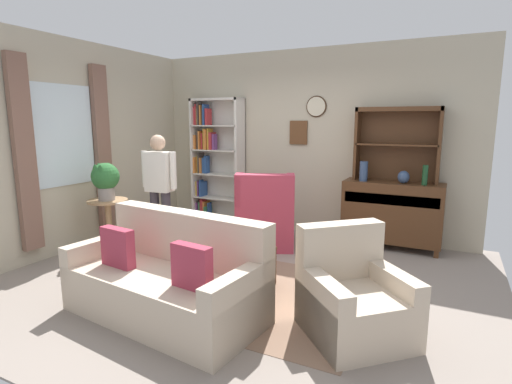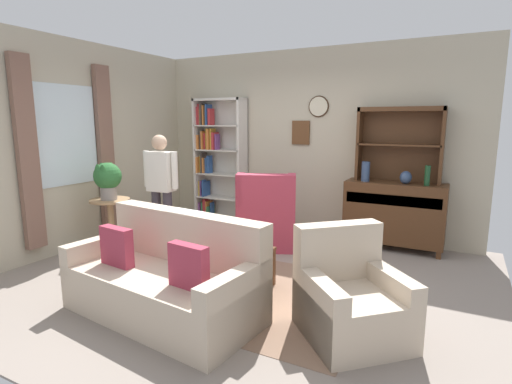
% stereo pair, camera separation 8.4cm
% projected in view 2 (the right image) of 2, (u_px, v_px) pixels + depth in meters
% --- Properties ---
extents(ground_plane, '(5.40, 4.60, 0.02)m').
position_uv_depth(ground_plane, '(240.00, 277.00, 4.48)').
color(ground_plane, gray).
extents(wall_back, '(5.00, 0.09, 2.80)m').
position_uv_depth(wall_back, '(308.00, 143.00, 6.09)').
color(wall_back, '#BCB299').
rests_on(wall_back, ground_plane).
extents(wall_left, '(0.16, 4.20, 2.80)m').
position_uv_depth(wall_left, '(77.00, 146.00, 5.36)').
color(wall_left, '#BCB299').
rests_on(wall_left, ground_plane).
extents(area_rug, '(2.55, 1.89, 0.01)m').
position_uv_depth(area_rug, '(242.00, 289.00, 4.13)').
color(area_rug, '#846651').
rests_on(area_rug, ground_plane).
extents(bookshelf, '(0.90, 0.30, 2.10)m').
position_uv_depth(bookshelf, '(217.00, 161.00, 6.70)').
color(bookshelf, silver).
rests_on(bookshelf, ground_plane).
extents(sideboard, '(1.30, 0.45, 0.92)m').
position_uv_depth(sideboard, '(394.00, 212.00, 5.39)').
color(sideboard, '#4C2D19').
rests_on(sideboard, ground_plane).
extents(sideboard_hutch, '(1.10, 0.26, 1.00)m').
position_uv_depth(sideboard_hutch, '(400.00, 134.00, 5.30)').
color(sideboard_hutch, '#4C2D19').
rests_on(sideboard_hutch, sideboard).
extents(vase_tall, '(0.11, 0.11, 0.27)m').
position_uv_depth(vase_tall, '(366.00, 171.00, 5.41)').
color(vase_tall, '#33476B').
rests_on(vase_tall, sideboard).
extents(vase_round, '(0.15, 0.15, 0.17)m').
position_uv_depth(vase_round, '(406.00, 177.00, 5.19)').
color(vase_round, '#33476B').
rests_on(vase_round, sideboard).
extents(bottle_wine, '(0.07, 0.07, 0.26)m').
position_uv_depth(bottle_wine, '(427.00, 176.00, 5.04)').
color(bottle_wine, '#194223').
rests_on(bottle_wine, sideboard).
extents(couch_floral, '(1.88, 1.05, 0.90)m').
position_uv_depth(couch_floral, '(166.00, 281.00, 3.58)').
color(couch_floral, beige).
rests_on(couch_floral, ground_plane).
extents(armchair_floral, '(1.08, 1.08, 0.88)m').
position_uv_depth(armchair_floral, '(351.00, 302.00, 3.22)').
color(armchair_floral, beige).
rests_on(armchair_floral, ground_plane).
extents(wingback_chair, '(1.03, 1.04, 1.05)m').
position_uv_depth(wingback_chair, '(266.00, 220.00, 5.48)').
color(wingback_chair, '#A33347').
rests_on(wingback_chair, ground_plane).
extents(plant_stand, '(0.52, 0.52, 0.70)m').
position_uv_depth(plant_stand, '(111.00, 219.00, 5.34)').
color(plant_stand, '#A87F56').
rests_on(plant_stand, ground_plane).
extents(potted_plant_large, '(0.36, 0.36, 0.49)m').
position_uv_depth(potted_plant_large, '(107.00, 178.00, 5.22)').
color(potted_plant_large, gray).
rests_on(potted_plant_large, plant_stand).
extents(potted_plant_small, '(0.25, 0.25, 0.35)m').
position_uv_depth(potted_plant_small, '(143.00, 233.00, 5.49)').
color(potted_plant_small, beige).
rests_on(potted_plant_small, ground_plane).
extents(person_reading, '(0.53, 0.23, 1.56)m').
position_uv_depth(person_reading, '(161.00, 184.00, 5.24)').
color(person_reading, '#38333D').
rests_on(person_reading, ground_plane).
extents(coffee_table, '(0.80, 0.50, 0.42)m').
position_uv_depth(coffee_table, '(232.00, 254.00, 4.18)').
color(coffee_table, '#4C2D19').
rests_on(coffee_table, ground_plane).
extents(book_stack, '(0.17, 0.17, 0.08)m').
position_uv_depth(book_stack, '(226.00, 245.00, 4.15)').
color(book_stack, '#723F7F').
rests_on(book_stack, coffee_table).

